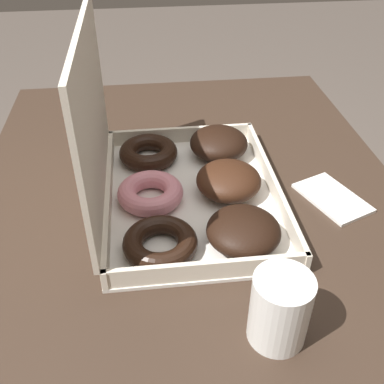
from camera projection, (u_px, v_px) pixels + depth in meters
name	position (u px, v px, depth m)	size (l,w,h in m)	color
dining_table	(192.00, 244.00, 0.87)	(1.04, 0.78, 0.71)	#38281E
donut_box	(184.00, 177.00, 0.77)	(0.40, 0.31, 0.31)	silver
coffee_mug	(280.00, 308.00, 0.55)	(0.07, 0.07, 0.10)	white
paper_napkin	(332.00, 198.00, 0.80)	(0.15, 0.12, 0.01)	white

